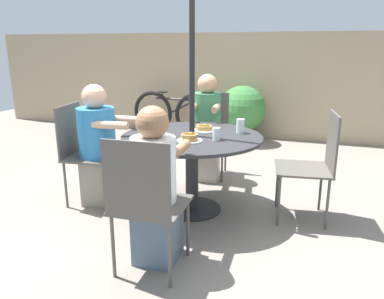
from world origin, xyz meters
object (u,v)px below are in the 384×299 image
at_px(syrup_bottle, 169,144).
at_px(coffee_cup, 142,126).
at_px(drinking_glass_b, 240,126).
at_px(potted_shrub, 242,111).
at_px(diner_north, 100,150).
at_px(pancake_plate_b, 155,135).
at_px(pancake_plate_a, 204,129).
at_px(pancake_plate_c, 190,138).
at_px(patio_chair_north, 82,148).
at_px(diner_east, 156,191).
at_px(drinking_glass_a, 217,134).
at_px(patio_chair_south, 315,160).
at_px(bicycle, 174,113).
at_px(patio_chair_west, 209,129).
at_px(diner_west, 207,131).
at_px(patio_chair_east, 145,199).
at_px(patio_table, 192,149).

height_order(syrup_bottle, coffee_cup, syrup_bottle).
bearing_deg(drinking_glass_b, coffee_cup, -164.83).
xyz_separation_m(coffee_cup, potted_shrub, (0.42, 2.70, -0.28)).
distance_m(diner_north, pancake_plate_b, 0.65).
relative_size(diner_north, potted_shrub, 1.29).
distance_m(pancake_plate_a, pancake_plate_c, 0.42).
relative_size(pancake_plate_a, pancake_plate_c, 1.00).
bearing_deg(patio_chair_north, diner_north, 90.00).
distance_m(diner_east, drinking_glass_b, 1.22).
bearing_deg(pancake_plate_a, drinking_glass_a, -56.40).
distance_m(diner_east, patio_chair_south, 1.47).
relative_size(patio_chair_north, bicycle, 0.62).
xyz_separation_m(patio_chair_west, pancake_plate_b, (-0.12, -1.26, 0.19)).
bearing_deg(pancake_plate_c, bicycle, 113.91).
height_order(patio_chair_south, drinking_glass_b, patio_chair_south).
bearing_deg(coffee_cup, bicycle, 105.72).
bearing_deg(patio_chair_west, drinking_glass_a, 101.08).
distance_m(diner_west, drinking_glass_b, 0.86).
xyz_separation_m(coffee_cup, drinking_glass_a, (0.75, -0.09, -0.00)).
bearing_deg(patio_chair_south, coffee_cup, 87.37).
bearing_deg(bicycle, pancake_plate_b, -67.36).
distance_m(patio_chair_west, pancake_plate_c, 1.31).
distance_m(diner_north, patio_chair_south, 1.98).
bearing_deg(syrup_bottle, potted_shrub, 91.20).
bearing_deg(patio_chair_north, patio_chair_west, 135.39).
bearing_deg(diner_west, pancake_plate_c, 90.95).
xyz_separation_m(patio_chair_east, pancake_plate_a, (0.00, 1.30, 0.20)).
distance_m(drinking_glass_b, potted_shrub, 2.52).
distance_m(patio_chair_west, drinking_glass_b, 1.02).
xyz_separation_m(patio_table, bicycle, (-1.28, 2.80, -0.21)).
height_order(patio_chair_west, pancake_plate_b, patio_chair_west).
bearing_deg(pancake_plate_c, pancake_plate_b, 177.91).
distance_m(diner_north, patio_chair_east, 1.35).
xyz_separation_m(pancake_plate_a, drinking_glass_a, (0.20, -0.30, 0.03)).
bearing_deg(diner_west, pancake_plate_b, 74.06).
distance_m(patio_chair_east, pancake_plate_c, 0.90).
bearing_deg(patio_chair_north, coffee_cup, 96.23).
xyz_separation_m(diner_north, pancake_plate_b, (0.61, -0.08, 0.21)).
bearing_deg(patio_chair_south, bicycle, 33.40).
distance_m(patio_chair_south, coffee_cup, 1.59).
distance_m(patio_table, patio_chair_south, 1.08).
relative_size(drinking_glass_a, bicycle, 0.07).
relative_size(patio_chair_east, patio_chair_south, 1.00).
xyz_separation_m(diner_west, bicycle, (-1.16, 1.91, -0.19)).
bearing_deg(drinking_glass_a, diner_north, -178.75).
bearing_deg(patio_chair_south, potted_shrub, 16.08).
xyz_separation_m(diner_east, bicycle, (-1.32, 3.70, -0.15)).
distance_m(patio_chair_north, patio_chair_west, 1.52).
bearing_deg(pancake_plate_a, potted_shrub, 92.98).
xyz_separation_m(diner_north, syrup_bottle, (0.88, -0.41, 0.24)).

